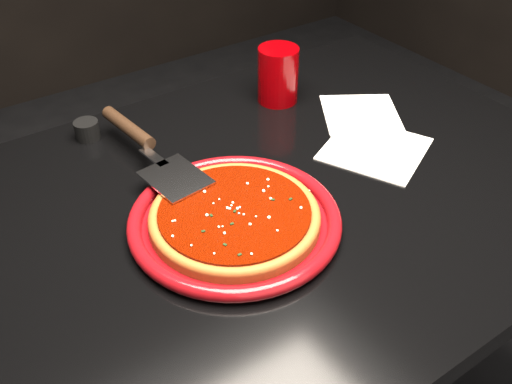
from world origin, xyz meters
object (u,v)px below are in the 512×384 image
(plate, at_px, (235,220))
(table, at_px, (252,343))
(pizza_server, at_px, (151,148))
(ramekin, at_px, (87,130))
(cup, at_px, (278,75))

(plate, bearing_deg, table, 34.99)
(pizza_server, relative_size, ramekin, 7.83)
(plate, distance_m, pizza_server, 0.21)
(table, xyz_separation_m, pizza_server, (-0.09, 0.17, 0.42))
(table, relative_size, pizza_server, 3.37)
(cup, relative_size, ramekin, 2.51)
(ramekin, bearing_deg, table, -65.61)
(table, height_order, plate, plate)
(plate, distance_m, ramekin, 0.38)
(table, relative_size, cup, 10.51)
(plate, height_order, cup, cup)
(cup, bearing_deg, table, -133.67)
(pizza_server, xyz_separation_m, ramekin, (-0.06, 0.16, -0.02))
(table, distance_m, ramekin, 0.53)
(table, distance_m, cup, 0.55)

